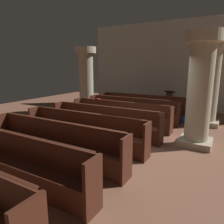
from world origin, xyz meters
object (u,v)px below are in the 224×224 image
at_px(pew_row_1, 132,108).
at_px(lectern, 169,103).
at_px(pew_row_0, 142,104).
at_px(pillar_aisle_rear, 200,88).
at_px(pew_row_4, 83,128).
at_px(pew_row_6, 12,158).
at_px(pew_row_5, 54,140).
at_px(pew_row_3, 104,120).
at_px(pillar_aisle_side, 209,82).
at_px(hymn_book, 98,99).
at_px(pew_row_2, 120,113).
at_px(kneeler_box_blue, 187,120).
at_px(pillar_far_side, 86,78).

height_order(pew_row_1, lectern, lectern).
xyz_separation_m(pew_row_0, pillar_aisle_rear, (2.80, -2.87, 1.14)).
height_order(pew_row_4, pew_row_6, same).
height_order(pew_row_5, pew_row_6, same).
relative_size(pew_row_3, pillar_aisle_side, 1.25).
height_order(pillar_aisle_rear, hymn_book, pillar_aisle_rear).
distance_m(pew_row_5, pew_row_6, 1.12).
relative_size(pew_row_1, pew_row_3, 1.00).
height_order(pew_row_0, lectern, lectern).
height_order(lectern, hymn_book, lectern).
bearing_deg(pew_row_2, pillar_aisle_rear, -12.68).
bearing_deg(pillar_aisle_rear, pillar_aisle_side, 90.00).
bearing_deg(pew_row_6, pew_row_2, 90.00).
bearing_deg(pew_row_1, pew_row_4, -90.00).
height_order(pew_row_1, pew_row_2, same).
relative_size(pew_row_0, pew_row_1, 1.00).
xyz_separation_m(pew_row_4, pew_row_5, (0.00, -1.12, 0.00)).
xyz_separation_m(pew_row_5, pew_row_6, (0.00, -1.12, 0.00)).
xyz_separation_m(pew_row_1, kneeler_box_blue, (2.13, 0.55, -0.37)).
bearing_deg(pew_row_0, pew_row_1, -90.00).
height_order(pew_row_2, hymn_book, hymn_book).
xyz_separation_m(pew_row_2, pillar_aisle_side, (2.80, 1.92, 1.14)).
xyz_separation_m(pew_row_4, hymn_book, (-1.09, 2.42, 0.45)).
bearing_deg(lectern, pew_row_3, -101.05).
xyz_separation_m(pew_row_2, pew_row_4, (0.00, -2.24, 0.00)).
bearing_deg(pew_row_3, kneeler_box_blue, 52.65).
bearing_deg(lectern, kneeler_box_blue, -57.09).
relative_size(pew_row_6, kneeler_box_blue, 10.01).
height_order(pew_row_1, pew_row_4, same).
distance_m(pew_row_4, hymn_book, 2.69).
height_order(pillar_far_side, pillar_aisle_rear, same).
bearing_deg(pillar_far_side, pillar_aisle_rear, -22.41).
xyz_separation_m(pillar_far_side, kneeler_box_blue, (4.88, 0.01, -1.51)).
bearing_deg(pillar_aisle_rear, pew_row_1, 147.97).
bearing_deg(pew_row_2, pew_row_1, 90.00).
bearing_deg(kneeler_box_blue, pew_row_1, -165.55).
height_order(pew_row_0, pew_row_1, same).
bearing_deg(kneeler_box_blue, pillar_aisle_rear, -73.79).
distance_m(pew_row_0, pew_row_4, 4.48).
bearing_deg(pew_row_5, pew_row_6, -90.00).
distance_m(pew_row_6, lectern, 8.08).
bearing_deg(pillar_aisle_rear, kneeler_box_blue, 106.21).
bearing_deg(pew_row_3, pillar_aisle_side, 47.37).
distance_m(lectern, hymn_book, 3.95).
height_order(pew_row_3, lectern, lectern).
xyz_separation_m(pew_row_1, pillar_aisle_side, (2.80, 0.80, 1.14)).
bearing_deg(pew_row_2, lectern, 75.60).
relative_size(pew_row_3, lectern, 3.62).
bearing_deg(hymn_book, pillar_far_side, 138.41).
bearing_deg(pew_row_6, pew_row_5, 90.00).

